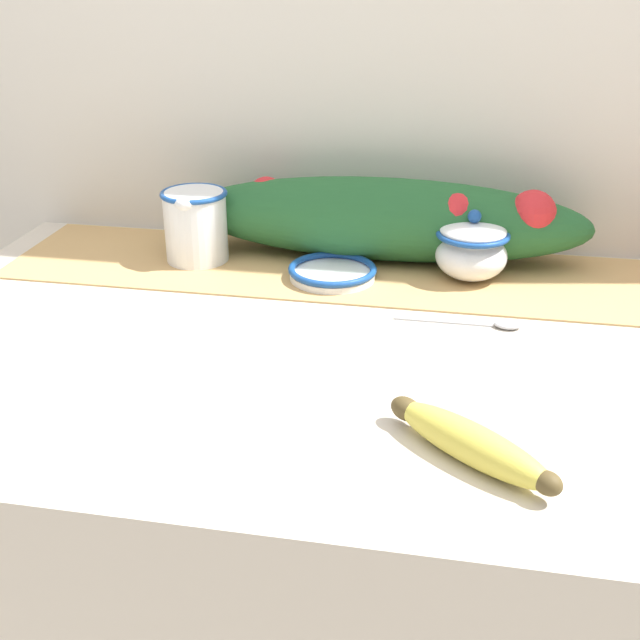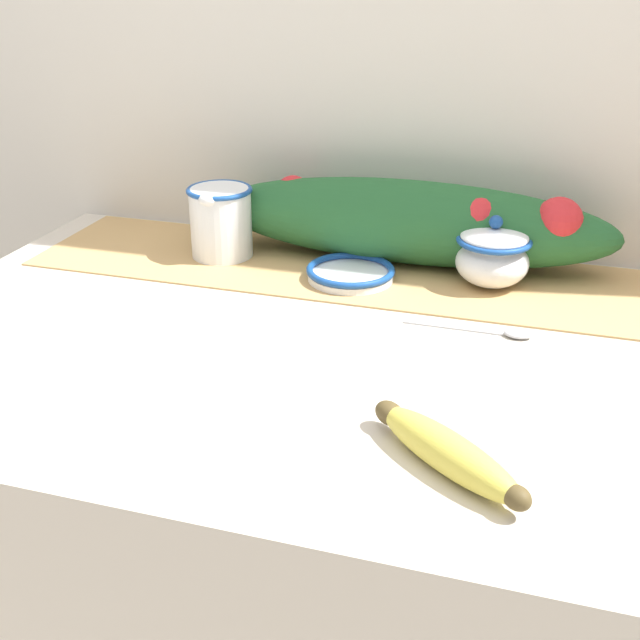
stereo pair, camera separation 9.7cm
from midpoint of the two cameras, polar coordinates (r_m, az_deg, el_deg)
name	(u,v)px [view 1 (the left image)]	position (r m, az deg, el deg)	size (l,w,h in m)	color
countertop	(350,609)	(1.29, -0.11, -19.93)	(1.26, 0.76, 0.91)	beige
back_wall	(396,62)	(1.32, 3.26, 17.84)	(2.06, 0.04, 2.40)	silver
table_runner	(378,273)	(1.24, 1.95, 3.34)	(1.16, 0.26, 0.00)	tan
cream_pitcher	(196,223)	(1.29, -10.96, 6.75)	(0.10, 0.12, 0.12)	white
sugar_bowl	(472,249)	(1.21, 8.51, 4.99)	(0.11, 0.11, 0.11)	white
small_dish	(332,272)	(1.21, -1.41, 3.38)	(0.13, 0.13, 0.02)	white
banana	(470,442)	(0.79, 7.20, -8.74)	(0.18, 0.15, 0.04)	#DBCC4C
spoon	(498,324)	(1.08, 10.04, -0.34)	(0.17, 0.03, 0.01)	#B7B7BC
poinsettia_garland	(387,218)	(1.27, 2.63, 7.24)	(0.64, 0.14, 0.13)	#235B2D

